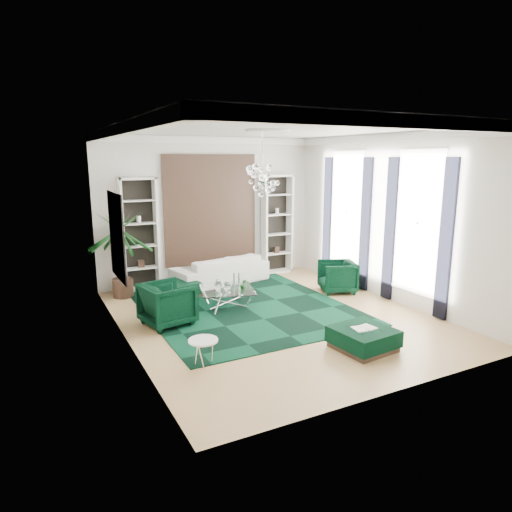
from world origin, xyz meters
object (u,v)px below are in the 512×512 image
armchair_right (337,277)px  side_table (204,354)px  ottoman_front (363,339)px  ottoman_side (180,289)px  armchair_left (168,304)px  palm (120,242)px  coffee_table (227,297)px  sofa (220,270)px

armchair_right → side_table: (-4.44, -2.41, -0.16)m
armchair_right → ottoman_front: bearing=-8.4°
side_table → ottoman_side: bearing=77.4°
ottoman_side → side_table: (-0.85, -3.79, 0.05)m
armchair_right → side_table: armchair_right is taller
armchair_right → side_table: bearing=-40.0°
armchair_left → palm: bearing=-1.5°
coffee_table → armchair_right: bearing=-4.7°
sofa → armchair_left: 3.13m
armchair_right → ottoman_front: 3.50m
armchair_left → palm: size_ratio=0.35×
ottoman_side → coffee_table: bearing=-57.6°
side_table → palm: bearing=94.6°
sofa → ottoman_front: (0.54, -5.05, -0.18)m
ottoman_side → side_table: side_table is taller
sofa → armchair_left: size_ratio=2.72×
sofa → ottoman_side: size_ratio=3.14×
ottoman_side → ottoman_front: size_ratio=0.86×
armchair_left → armchair_right: armchair_left is taller
coffee_table → palm: (-1.93, 1.78, 1.13)m
armchair_left → ottoman_front: armchair_left is taller
ottoman_front → palm: 6.01m
armchair_left → side_table: bearing=166.7°
armchair_right → ottoman_side: armchair_right is taller
ottoman_side → side_table: size_ratio=1.73×
sofa → side_table: bearing=53.5°
coffee_table → side_table: bearing=-120.7°
sofa → ottoman_front: bearing=85.6°
armchair_right → side_table: size_ratio=1.81×
ottoman_side → palm: (-1.20, 0.63, 1.15)m
armchair_right → ottoman_front: armchair_right is taller
armchair_right → coffee_table: 2.89m
armchair_left → coffee_table: (1.51, 0.53, -0.23)m
armchair_left → side_table: armchair_left is taller
ottoman_front → palm: palm is taller
armchair_left → sofa: bearing=-54.0°
sofa → ottoman_front: sofa is taller
ottoman_front → coffee_table: bearing=109.2°
sofa → armchair_right: size_ratio=3.00×
armchair_left → coffee_table: bearing=-82.4°
ottoman_side → ottoman_front: ottoman_front is taller
side_table → ottoman_front: bearing=-12.8°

